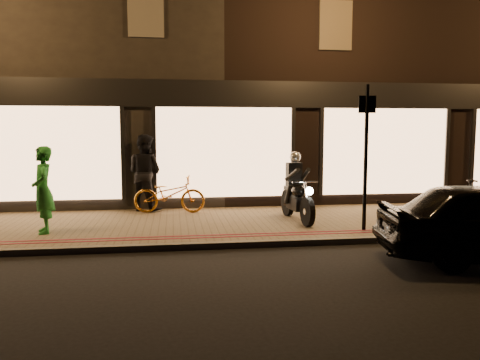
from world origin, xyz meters
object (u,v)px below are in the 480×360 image
sign_post (366,150)px  person_green (43,190)px  motorcycle (297,194)px  bicycle_gold (169,194)px

sign_post → person_green: 6.62m
motorcycle → sign_post: 1.97m
motorcycle → person_green: 5.45m
sign_post → person_green: size_ratio=1.71×
bicycle_gold → person_green: 3.24m
motorcycle → person_green: person_green is taller
bicycle_gold → person_green: (-2.50, -2.02, 0.41)m
sign_post → bicycle_gold: (-4.05, 2.64, -1.21)m
motorcycle → person_green: bearing=-179.1°
motorcycle → sign_post: sign_post is taller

